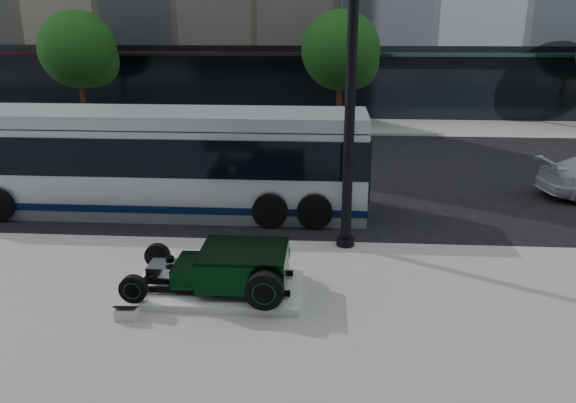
{
  "coord_description": "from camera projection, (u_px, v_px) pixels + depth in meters",
  "views": [
    {
      "loc": [
        0.39,
        -14.98,
        5.42
      ],
      "look_at": [
        -0.49,
        -2.17,
        1.2
      ],
      "focal_mm": 35.0,
      "sensor_mm": 36.0,
      "label": 1
    }
  ],
  "objects": [
    {
      "name": "hot_rod",
      "position": [
        233.0,
        267.0,
        11.17
      ],
      "size": [
        3.22,
        2.0,
        0.81
      ],
      "color": "black",
      "rests_on": "display_plinth"
    },
    {
      "name": "lamppost",
      "position": [
        350.0,
        93.0,
        12.58
      ],
      "size": [
        0.44,
        0.44,
        7.99
      ],
      "color": "black",
      "rests_on": "sidewalk_near"
    },
    {
      "name": "ground",
      "position": [
        311.0,
        218.0,
        15.91
      ],
      "size": [
        120.0,
        120.0,
        0.0
      ],
      "primitive_type": "plane",
      "color": "black",
      "rests_on": "ground"
    },
    {
      "name": "display_plinth",
      "position": [
        218.0,
        289.0,
        11.35
      ],
      "size": [
        3.4,
        1.8,
        0.15
      ],
      "primitive_type": "cube",
      "color": "silver",
      "rests_on": "sidewalk_near"
    },
    {
      "name": "info_plaque",
      "position": [
        127.0,
        312.0,
        10.35
      ],
      "size": [
        0.41,
        0.31,
        0.31
      ],
      "color": "silver",
      "rests_on": "sidewalk_near"
    },
    {
      "name": "street_trees",
      "position": [
        344.0,
        54.0,
        27.05
      ],
      "size": [
        29.8,
        3.8,
        5.7
      ],
      "color": "black",
      "rests_on": "sidewalk_far"
    },
    {
      "name": "transit_bus",
      "position": [
        158.0,
        160.0,
        16.22
      ],
      "size": [
        12.12,
        2.88,
        2.92
      ],
      "color": "silver",
      "rests_on": "ground"
    },
    {
      "name": "sidewalk_far",
      "position": [
        319.0,
        126.0,
        29.16
      ],
      "size": [
        70.0,
        4.0,
        0.12
      ],
      "primitive_type": "cube",
      "color": "gray",
      "rests_on": "ground"
    }
  ]
}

